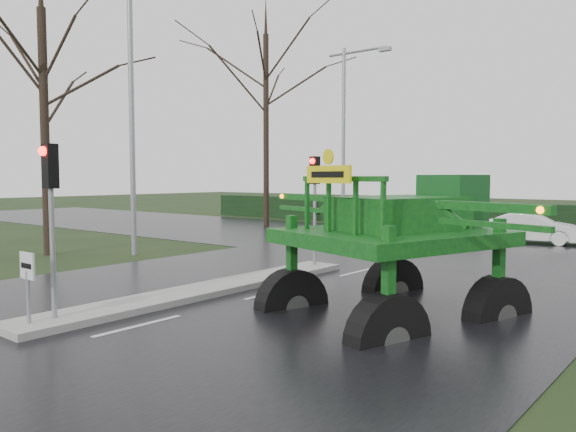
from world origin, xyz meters
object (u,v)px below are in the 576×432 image
Objects in this scene: street_light_left_far at (348,121)px; white_sedan at (531,243)px; keep_left_sign at (28,276)px; street_light_left_near at (136,91)px; traffic_signal_near at (50,193)px; crop_sprayer at (299,216)px; traffic_signal_mid at (315,187)px.

street_light_left_far reaches higher than white_sedan.
street_light_left_far reaches higher than keep_left_sign.
white_sedan is at bearing 81.14° from keep_left_sign.
street_light_left_far is (0.00, 14.00, 0.00)m from street_light_left_near.
street_light_left_near and street_light_left_far have the same top height.
traffic_signal_near is 0.35× the size of street_light_left_near.
street_light_left_far is (-6.89, 21.01, 3.40)m from traffic_signal_near.
traffic_signal_near is 10.40m from street_light_left_near.
street_light_left_far reaches higher than crop_sprayer.
crop_sprayer is at bearing 58.94° from traffic_signal_near.
white_sedan is (10.10, 13.07, -5.99)m from street_light_left_near.
traffic_signal_mid is 14.68m from street_light_left_far.
traffic_signal_mid is at bearing 12.21° from street_light_left_near.
keep_left_sign is 0.38× the size of traffic_signal_mid.
keep_left_sign is at bearing -90.00° from traffic_signal_mid.
keep_left_sign is 5.60m from crop_sprayer.
traffic_signal_mid is 4.94m from crop_sprayer.
street_light_left_near is 14.00m from street_light_left_far.
street_light_left_near reaches higher than traffic_signal_near.
street_light_left_near is 10.65m from crop_sprayer.
street_light_left_near is 17.57m from white_sedan.
keep_left_sign is 0.14× the size of street_light_left_far.
white_sedan is (3.21, 20.57, -1.06)m from keep_left_sign.
keep_left_sign is 0.14× the size of street_light_left_near.
street_light_left_near is at bearing -90.00° from street_light_left_far.
traffic_signal_mid is (0.00, 8.50, 0.00)m from traffic_signal_near.
keep_left_sign reaches higher than white_sedan.
street_light_left_near is 1.00× the size of street_light_left_far.
traffic_signal_near is 0.48× the size of crop_sprayer.
keep_left_sign is 0.38× the size of traffic_signal_near.
crop_sprayer reaches higher than white_sedan.
street_light_left_far is 19.58m from crop_sprayer.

